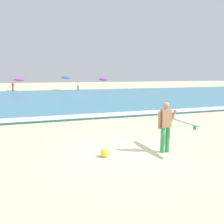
{
  "coord_description": "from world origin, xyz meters",
  "views": [
    {
      "loc": [
        -3.61,
        -7.72,
        2.63
      ],
      "look_at": [
        0.01,
        1.95,
        1.1
      ],
      "focal_mm": 40.3,
      "sensor_mm": 36.0,
      "label": 1
    }
  ],
  "objects_px": {
    "beach_umbrella_1": "(20,80)",
    "beachgoer_near_row_left": "(13,86)",
    "beach_umbrella_2": "(66,78)",
    "surfer_with_board": "(172,122)",
    "beachgoer_near_row_mid": "(78,85)",
    "beach_umbrella_3": "(104,79)",
    "beach_ball": "(105,153)"
  },
  "relations": [
    {
      "from": "beach_umbrella_3",
      "to": "beachgoer_near_row_left",
      "type": "xyz_separation_m",
      "value": [
        -15.11,
        -0.79,
        -0.97
      ]
    },
    {
      "from": "beach_umbrella_3",
      "to": "beach_ball",
      "type": "bearing_deg",
      "value": -108.54
    },
    {
      "from": "surfer_with_board",
      "to": "beach_ball",
      "type": "relative_size",
      "value": 8.31
    },
    {
      "from": "beach_umbrella_1",
      "to": "beach_umbrella_2",
      "type": "relative_size",
      "value": 0.85
    },
    {
      "from": "surfer_with_board",
      "to": "beach_umbrella_1",
      "type": "distance_m",
      "value": 38.51
    },
    {
      "from": "surfer_with_board",
      "to": "beach_ball",
      "type": "height_order",
      "value": "surfer_with_board"
    },
    {
      "from": "beach_umbrella_1",
      "to": "beachgoer_near_row_mid",
      "type": "relative_size",
      "value": 1.3
    },
    {
      "from": "beach_umbrella_1",
      "to": "beach_ball",
      "type": "xyz_separation_m",
      "value": [
        2.17,
        -37.98,
        -1.63
      ]
    },
    {
      "from": "beach_ball",
      "to": "beach_umbrella_1",
      "type": "bearing_deg",
      "value": 93.27
    },
    {
      "from": "beach_umbrella_2",
      "to": "beach_ball",
      "type": "height_order",
      "value": "beach_umbrella_2"
    },
    {
      "from": "beachgoer_near_row_mid",
      "to": "beach_ball",
      "type": "xyz_separation_m",
      "value": [
        -6.97,
        -34.37,
        -0.7
      ]
    },
    {
      "from": "surfer_with_board",
      "to": "beachgoer_near_row_left",
      "type": "height_order",
      "value": "surfer_with_board"
    },
    {
      "from": "beachgoer_near_row_left",
      "to": "beachgoer_near_row_mid",
      "type": "relative_size",
      "value": 1.0
    },
    {
      "from": "beachgoer_near_row_mid",
      "to": "beach_ball",
      "type": "bearing_deg",
      "value": -101.47
    },
    {
      "from": "beachgoer_near_row_mid",
      "to": "beach_umbrella_2",
      "type": "bearing_deg",
      "value": 122.22
    },
    {
      "from": "beach_umbrella_2",
      "to": "surfer_with_board",
      "type": "bearing_deg",
      "value": -94.83
    },
    {
      "from": "beach_umbrella_1",
      "to": "beachgoer_near_row_left",
      "type": "relative_size",
      "value": 1.3
    },
    {
      "from": "beach_umbrella_1",
      "to": "beach_ball",
      "type": "bearing_deg",
      "value": -86.73
    },
    {
      "from": "beach_umbrella_1",
      "to": "beach_umbrella_3",
      "type": "relative_size",
      "value": 0.98
    },
    {
      "from": "beach_umbrella_3",
      "to": "beachgoer_near_row_mid",
      "type": "distance_m",
      "value": 5.06
    },
    {
      "from": "beachgoer_near_row_left",
      "to": "beach_umbrella_3",
      "type": "bearing_deg",
      "value": 2.98
    },
    {
      "from": "surfer_with_board",
      "to": "beach_umbrella_1",
      "type": "height_order",
      "value": "beach_umbrella_1"
    },
    {
      "from": "surfer_with_board",
      "to": "beach_umbrella_2",
      "type": "distance_m",
      "value": 37.21
    },
    {
      "from": "beach_umbrella_1",
      "to": "beachgoer_near_row_left",
      "type": "bearing_deg",
      "value": -107.59
    },
    {
      "from": "beach_umbrella_2",
      "to": "beachgoer_near_row_mid",
      "type": "relative_size",
      "value": 1.53
    },
    {
      "from": "beachgoer_near_row_mid",
      "to": "beach_ball",
      "type": "height_order",
      "value": "beachgoer_near_row_mid"
    },
    {
      "from": "beach_ball",
      "to": "surfer_with_board",
      "type": "bearing_deg",
      "value": -6.4
    },
    {
      "from": "beachgoer_near_row_left",
      "to": "beachgoer_near_row_mid",
      "type": "height_order",
      "value": "same"
    },
    {
      "from": "beach_umbrella_2",
      "to": "beach_umbrella_3",
      "type": "height_order",
      "value": "beach_umbrella_2"
    },
    {
      "from": "beach_umbrella_3",
      "to": "beachgoer_near_row_mid",
      "type": "xyz_separation_m",
      "value": [
        -4.88,
        -0.96,
        -0.97
      ]
    },
    {
      "from": "beach_umbrella_3",
      "to": "beach_ball",
      "type": "relative_size",
      "value": 7.29
    },
    {
      "from": "beachgoer_near_row_mid",
      "to": "beach_umbrella_3",
      "type": "bearing_deg",
      "value": 11.19
    }
  ]
}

